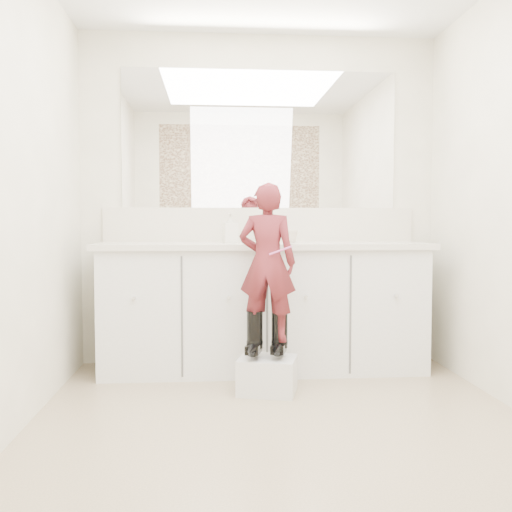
{
  "coord_description": "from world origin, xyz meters",
  "views": [
    {
      "loc": [
        -0.36,
        -2.71,
        1.02
      ],
      "look_at": [
        -0.08,
        0.86,
        0.82
      ],
      "focal_mm": 40.0,
      "sensor_mm": 36.0,
      "label": 1
    }
  ],
  "objects": [
    {
      "name": "floor",
      "position": [
        0.0,
        0.0,
        0.0
      ],
      "size": [
        3.0,
        3.0,
        0.0
      ],
      "primitive_type": "plane",
      "color": "#847356",
      "rests_on": "ground"
    },
    {
      "name": "wall_back",
      "position": [
        0.0,
        1.5,
        1.2
      ],
      "size": [
        2.6,
        0.0,
        2.6
      ],
      "primitive_type": "plane",
      "rotation": [
        1.57,
        0.0,
        0.0
      ],
      "color": "beige",
      "rests_on": "floor"
    },
    {
      "name": "wall_front",
      "position": [
        0.0,
        -1.5,
        1.2
      ],
      "size": [
        2.6,
        0.0,
        2.6
      ],
      "primitive_type": "plane",
      "rotation": [
        -1.57,
        0.0,
        0.0
      ],
      "color": "beige",
      "rests_on": "floor"
    },
    {
      "name": "wall_left",
      "position": [
        -1.3,
        0.0,
        1.2
      ],
      "size": [
        0.0,
        3.0,
        3.0
      ],
      "primitive_type": "plane",
      "rotation": [
        1.57,
        0.0,
        1.57
      ],
      "color": "beige",
      "rests_on": "floor"
    },
    {
      "name": "vanity_cabinet",
      "position": [
        0.0,
        1.23,
        0.42
      ],
      "size": [
        2.2,
        0.55,
        0.85
      ],
      "primitive_type": "cube",
      "color": "silver",
      "rests_on": "floor"
    },
    {
      "name": "countertop",
      "position": [
        0.0,
        1.21,
        0.87
      ],
      "size": [
        2.28,
        0.58,
        0.04
      ],
      "primitive_type": "cube",
      "color": "beige",
      "rests_on": "vanity_cabinet"
    },
    {
      "name": "backsplash",
      "position": [
        0.0,
        1.49,
        1.02
      ],
      "size": [
        2.28,
        0.03,
        0.25
      ],
      "primitive_type": "cube",
      "color": "beige",
      "rests_on": "countertop"
    },
    {
      "name": "mirror",
      "position": [
        0.0,
        1.49,
        1.64
      ],
      "size": [
        2.0,
        0.02,
        1.0
      ],
      "primitive_type": "cube",
      "color": "white",
      "rests_on": "wall_back"
    },
    {
      "name": "faucet",
      "position": [
        0.0,
        1.38,
        0.94
      ],
      "size": [
        0.08,
        0.08,
        0.1
      ],
      "primitive_type": "cylinder",
      "color": "silver",
      "rests_on": "countertop"
    },
    {
      "name": "cup",
      "position": [
        0.2,
        1.27,
        0.93
      ],
      "size": [
        0.1,
        0.1,
        0.09
      ],
      "primitive_type": "imported",
      "rotation": [
        0.0,
        0.0,
        -0.13
      ],
      "color": "beige",
      "rests_on": "countertop"
    },
    {
      "name": "soap_bottle",
      "position": [
        -0.23,
        1.26,
        0.99
      ],
      "size": [
        0.11,
        0.11,
        0.21
      ],
      "primitive_type": "imported",
      "rotation": [
        0.0,
        0.0,
        0.24
      ],
      "color": "silver",
      "rests_on": "countertop"
    },
    {
      "name": "step_stool",
      "position": [
        -0.02,
        0.67,
        0.11
      ],
      "size": [
        0.4,
        0.36,
        0.22
      ],
      "primitive_type": "cube",
      "rotation": [
        0.0,
        0.0,
        -0.25
      ],
      "color": "silver",
      "rests_on": "floor"
    },
    {
      "name": "boot_left",
      "position": [
        -0.1,
        0.69,
        0.36
      ],
      "size": [
        0.15,
        0.21,
        0.28
      ],
      "primitive_type": null,
      "rotation": [
        0.0,
        0.0,
        -0.25
      ],
      "color": "black",
      "rests_on": "step_stool"
    },
    {
      "name": "boot_right",
      "position": [
        0.05,
        0.69,
        0.36
      ],
      "size": [
        0.15,
        0.21,
        0.28
      ],
      "primitive_type": null,
      "rotation": [
        0.0,
        0.0,
        -0.25
      ],
      "color": "black",
      "rests_on": "step_stool"
    },
    {
      "name": "toddler",
      "position": [
        -0.02,
        0.69,
        0.79
      ],
      "size": [
        0.39,
        0.31,
        0.95
      ],
      "primitive_type": "imported",
      "rotation": [
        0.0,
        0.0,
        2.89
      ],
      "color": "#9D3038",
      "rests_on": "step_stool"
    },
    {
      "name": "toothbrush",
      "position": [
        0.05,
        0.61,
        0.87
      ],
      "size": [
        0.13,
        0.05,
        0.06
      ],
      "primitive_type": "cylinder",
      "rotation": [
        0.0,
        1.22,
        -0.25
      ],
      "color": "#D352A1",
      "rests_on": "toddler"
    }
  ]
}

